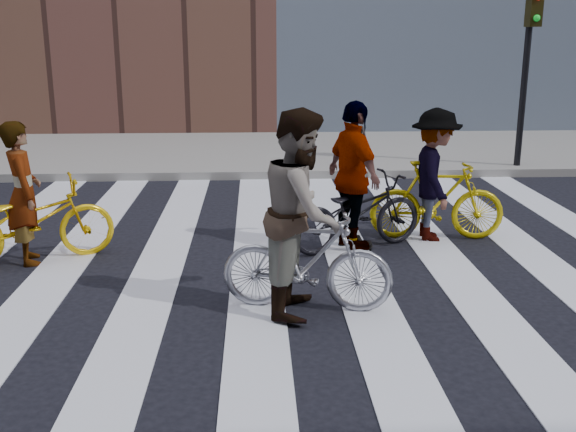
{
  "coord_description": "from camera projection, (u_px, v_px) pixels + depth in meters",
  "views": [
    {
      "loc": [
        -0.54,
        -6.93,
        2.56
      ],
      "look_at": [
        -0.19,
        0.3,
        0.6
      ],
      "focal_mm": 42.0,
      "sensor_mm": 36.0,
      "label": 1
    }
  ],
  "objects": [
    {
      "name": "zebra_crosswalk",
      "position": [
        307.0,
        275.0,
        7.37
      ],
      "size": [
        8.25,
        10.0,
        0.01
      ],
      "color": "silver",
      "rests_on": "ground"
    },
    {
      "name": "bike_yellow_right",
      "position": [
        437.0,
        200.0,
        8.56
      ],
      "size": [
        1.73,
        0.63,
        1.02
      ],
      "primitive_type": "imported",
      "rotation": [
        0.0,
        0.0,
        1.48
      ],
      "color": "#D4BA0B",
      "rests_on": "ground"
    },
    {
      "name": "rider_right",
      "position": [
        435.0,
        175.0,
        8.47
      ],
      "size": [
        0.72,
        1.13,
        1.68
      ],
      "primitive_type": "imported",
      "rotation": [
        0.0,
        0.0,
        1.48
      ],
      "color": "slate",
      "rests_on": "ground"
    },
    {
      "name": "rider_mid",
      "position": [
        302.0,
        212.0,
        6.22
      ],
      "size": [
        0.9,
        1.06,
        1.93
      ],
      "primitive_type": "imported",
      "rotation": [
        0.0,
        0.0,
        1.37
      ],
      "color": "slate",
      "rests_on": "ground"
    },
    {
      "name": "bike_yellow_left",
      "position": [
        31.0,
        221.0,
        7.69
      ],
      "size": [
        1.96,
        1.3,
        0.97
      ],
      "primitive_type": "imported",
      "rotation": [
        0.0,
        0.0,
        1.96
      ],
      "color": "yellow",
      "rests_on": "ground"
    },
    {
      "name": "traffic_signal",
      "position": [
        529.0,
        50.0,
        12.11
      ],
      "size": [
        0.22,
        0.42,
        3.33
      ],
      "color": "black",
      "rests_on": "ground"
    },
    {
      "name": "rider_rear",
      "position": [
        354.0,
        177.0,
        8.05
      ],
      "size": [
        0.81,
        1.15,
        1.81
      ],
      "primitive_type": "imported",
      "rotation": [
        0.0,
        0.0,
        1.96
      ],
      "color": "slate",
      "rests_on": "ground"
    },
    {
      "name": "bike_silver_mid",
      "position": [
        307.0,
        261.0,
        6.35
      ],
      "size": [
        1.68,
        0.77,
        0.98
      ],
      "primitive_type": "imported",
      "rotation": [
        0.0,
        0.0,
        1.37
      ],
      "color": "#A4A5AE",
      "rests_on": "ground"
    },
    {
      "name": "ground",
      "position": [
        307.0,
        275.0,
        7.37
      ],
      "size": [
        100.0,
        100.0,
        0.0
      ],
      "primitive_type": "plane",
      "color": "black",
      "rests_on": "ground"
    },
    {
      "name": "sidewalk_far",
      "position": [
        281.0,
        152.0,
        14.58
      ],
      "size": [
        100.0,
        5.0,
        0.15
      ],
      "primitive_type": "cube",
      "color": "gray",
      "rests_on": "ground"
    },
    {
      "name": "rider_left",
      "position": [
        23.0,
        193.0,
        7.6
      ],
      "size": [
        0.59,
        0.7,
        1.64
      ],
      "primitive_type": "imported",
      "rotation": [
        0.0,
        0.0,
        1.96
      ],
      "color": "slate",
      "rests_on": "ground"
    },
    {
      "name": "bike_dark_rear",
      "position": [
        357.0,
        212.0,
        8.17
      ],
      "size": [
        1.87,
        1.24,
        0.93
      ],
      "primitive_type": "imported",
      "rotation": [
        0.0,
        0.0,
        1.96
      ],
      "color": "black",
      "rests_on": "ground"
    }
  ]
}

